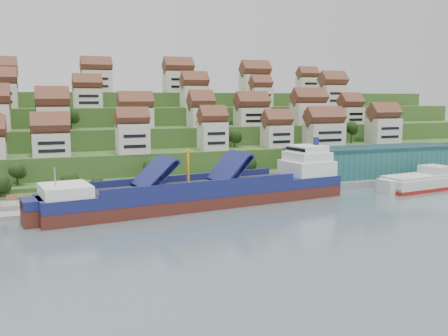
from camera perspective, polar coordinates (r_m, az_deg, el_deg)
name	(u,v)px	position (r m, az deg, el deg)	size (l,w,h in m)	color
ground	(254,202)	(138.34, 3.49, -3.96)	(300.00, 300.00, 0.00)	slate
quay	(292,185)	(160.15, 7.79, -1.98)	(180.00, 14.00, 2.20)	gray
pebble_beach	(30,208)	(137.97, -21.33, -4.31)	(45.00, 20.00, 1.00)	gray
hillside	(162,137)	(234.23, -7.06, 3.51)	(260.00, 128.00, 31.00)	#2D4C1E
hillside_village	(194,110)	(192.17, -3.50, 6.65)	(157.54, 62.15, 29.08)	beige
hillside_trees	(187,132)	(175.82, -4.23, 4.08)	(141.14, 61.96, 30.82)	#1F3812
warehouse	(372,161)	(178.37, 16.56, 0.75)	(60.00, 15.00, 10.00)	#246160
flagpole	(295,170)	(154.03, 8.11, -0.20)	(1.28, 0.16, 8.00)	gray
beach_huts	(21,204)	(136.47, -22.20, -3.80)	(14.40, 3.70, 2.20)	white
cargo_ship	(211,192)	(134.16, -1.51, -2.79)	(84.89, 23.53, 18.69)	#512018
second_ship	(421,182)	(168.87, 21.61, -1.52)	(28.20, 13.49, 7.87)	maroon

